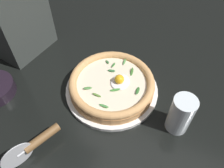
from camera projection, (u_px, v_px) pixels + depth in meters
ground_plane at (116, 95)px, 0.71m from camera, size 2.40×2.40×0.03m
pizza_plate at (112, 89)px, 0.70m from camera, size 0.28×0.28×0.01m
pizza at (112, 84)px, 0.68m from camera, size 0.26×0.26×0.06m
pizza_cutter at (35, 143)px, 0.55m from camera, size 0.15×0.07×0.08m
drinking_glass at (180, 116)px, 0.59m from camera, size 0.06×0.06×0.12m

